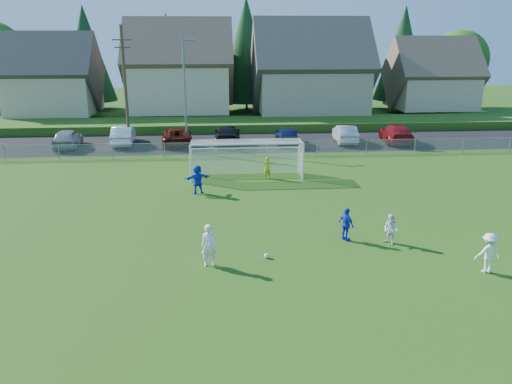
% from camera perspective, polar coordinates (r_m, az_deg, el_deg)
% --- Properties ---
extents(ground, '(160.00, 160.00, 0.00)m').
position_cam_1_polar(ground, '(18.74, 1.99, -11.39)').
color(ground, '#193D0C').
rests_on(ground, ground).
extents(asphalt_lot, '(60.00, 60.00, 0.00)m').
position_cam_1_polar(asphalt_lot, '(44.78, -2.00, 5.67)').
color(asphalt_lot, black).
rests_on(asphalt_lot, ground).
extents(grass_embankment, '(70.00, 6.00, 0.80)m').
position_cam_1_polar(grass_embankment, '(52.08, -2.39, 7.75)').
color(grass_embankment, '#1E420F').
rests_on(grass_embankment, ground).
extents(soccer_ball, '(0.22, 0.22, 0.22)m').
position_cam_1_polar(soccer_ball, '(21.35, 1.21, -7.29)').
color(soccer_ball, white).
rests_on(soccer_ball, ground).
extents(player_white_a, '(0.67, 0.46, 1.78)m').
position_cam_1_polar(player_white_a, '(20.47, -5.37, -6.11)').
color(player_white_a, white).
rests_on(player_white_a, ground).
extents(player_white_b, '(0.85, 0.87, 1.42)m').
position_cam_1_polar(player_white_b, '(23.32, 15.14, -4.15)').
color(player_white_b, white).
rests_on(player_white_b, ground).
extents(player_white_c, '(1.07, 0.62, 1.65)m').
position_cam_1_polar(player_white_c, '(21.92, 25.05, -6.32)').
color(player_white_c, white).
rests_on(player_white_c, ground).
extents(player_blue_a, '(0.77, 0.99, 1.56)m').
position_cam_1_polar(player_blue_a, '(23.27, 10.28, -3.66)').
color(player_blue_a, '#1530C7').
rests_on(player_blue_a, ground).
extents(player_blue_b, '(1.70, 1.07, 1.75)m').
position_cam_1_polar(player_blue_b, '(30.00, -6.69, 1.46)').
color(player_blue_b, '#1530C7').
rests_on(player_blue_b, ground).
extents(goalkeeper, '(0.61, 0.48, 1.47)m').
position_cam_1_polar(goalkeeper, '(33.05, 1.28, 2.79)').
color(goalkeeper, '#AACD18').
rests_on(goalkeeper, ground).
extents(car_a, '(2.15, 4.81, 1.60)m').
position_cam_1_polar(car_a, '(45.46, -20.73, 5.77)').
color(car_a, gray).
rests_on(car_a, ground).
extents(car_b, '(2.10, 5.07, 1.63)m').
position_cam_1_polar(car_b, '(45.27, -14.93, 6.28)').
color(car_b, white).
rests_on(car_b, ground).
extents(car_c, '(2.91, 5.56, 1.49)m').
position_cam_1_polar(car_c, '(44.43, -9.02, 6.35)').
color(car_c, '#4F1009').
rests_on(car_c, ground).
extents(car_d, '(2.42, 5.57, 1.60)m').
position_cam_1_polar(car_d, '(44.21, -3.31, 6.55)').
color(car_d, black).
rests_on(car_d, ground).
extents(car_e, '(2.22, 4.90, 1.63)m').
position_cam_1_polar(car_e, '(43.96, 3.57, 6.51)').
color(car_e, '#121C40').
rests_on(car_e, ground).
extents(car_f, '(2.01, 4.83, 1.55)m').
position_cam_1_polar(car_f, '(45.29, 10.16, 6.54)').
color(car_f, '#B6B6B6').
rests_on(car_f, ground).
extents(car_g, '(2.93, 5.82, 1.62)m').
position_cam_1_polar(car_g, '(46.35, 15.73, 6.45)').
color(car_g, maroon).
rests_on(car_g, ground).
extents(soccer_goal, '(7.42, 1.90, 2.50)m').
position_cam_1_polar(soccer_goal, '(33.26, -1.11, 4.47)').
color(soccer_goal, white).
rests_on(soccer_goal, ground).
extents(chainlink_fence, '(52.06, 0.06, 1.20)m').
position_cam_1_polar(chainlink_fence, '(39.28, -1.64, 4.96)').
color(chainlink_fence, gray).
rests_on(chainlink_fence, ground).
extents(streetlight, '(1.38, 0.18, 9.00)m').
position_cam_1_polar(streetlight, '(42.61, -8.08, 11.50)').
color(streetlight, slate).
rests_on(streetlight, ground).
extents(utility_pole, '(1.60, 0.26, 10.00)m').
position_cam_1_polar(utility_pole, '(44.15, -14.72, 11.71)').
color(utility_pole, '#473321').
rests_on(utility_pole, ground).
extents(houses_row, '(53.90, 11.45, 13.27)m').
position_cam_1_polar(houses_row, '(58.95, -0.79, 15.64)').
color(houses_row, tan).
rests_on(houses_row, ground).
extents(tree_row, '(65.98, 12.36, 13.80)m').
position_cam_1_polar(tree_row, '(65.17, -2.01, 15.41)').
color(tree_row, '#382616').
rests_on(tree_row, ground).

